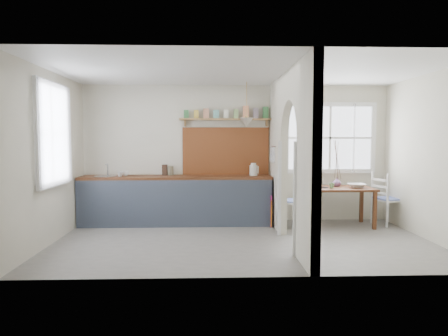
{
  "coord_description": "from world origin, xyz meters",
  "views": [
    {
      "loc": [
        -0.51,
        -6.05,
        1.58
      ],
      "look_at": [
        -0.28,
        0.56,
        1.1
      ],
      "focal_mm": 32.0,
      "sensor_mm": 36.0,
      "label": 1
    }
  ],
  "objects_px": {
    "dining_table": "(340,207)",
    "kettle": "(253,169)",
    "chair_left": "(294,201)",
    "chair_right": "(388,198)",
    "vase": "(337,182)"
  },
  "relations": [
    {
      "from": "dining_table",
      "to": "vase",
      "type": "distance_m",
      "value": 0.46
    },
    {
      "from": "dining_table",
      "to": "chair_left",
      "type": "bearing_deg",
      "value": -175.23
    },
    {
      "from": "dining_table",
      "to": "chair_left",
      "type": "height_order",
      "value": "chair_left"
    },
    {
      "from": "chair_right",
      "to": "vase",
      "type": "relative_size",
      "value": 5.99
    },
    {
      "from": "chair_left",
      "to": "chair_right",
      "type": "distance_m",
      "value": 1.78
    },
    {
      "from": "dining_table",
      "to": "chair_right",
      "type": "height_order",
      "value": "chair_right"
    },
    {
      "from": "dining_table",
      "to": "kettle",
      "type": "distance_m",
      "value": 1.72
    },
    {
      "from": "dining_table",
      "to": "vase",
      "type": "height_order",
      "value": "vase"
    },
    {
      "from": "chair_right",
      "to": "chair_left",
      "type": "bearing_deg",
      "value": 76.94
    },
    {
      "from": "chair_right",
      "to": "dining_table",
      "type": "bearing_deg",
      "value": 76.7
    },
    {
      "from": "vase",
      "to": "chair_left",
      "type": "bearing_deg",
      "value": -166.11
    },
    {
      "from": "dining_table",
      "to": "vase",
      "type": "xyz_separation_m",
      "value": [
        -0.03,
        0.14,
        0.43
      ]
    },
    {
      "from": "chair_right",
      "to": "kettle",
      "type": "distance_m",
      "value": 2.54
    },
    {
      "from": "chair_left",
      "to": "kettle",
      "type": "relative_size",
      "value": 4.07
    },
    {
      "from": "chair_left",
      "to": "kettle",
      "type": "xyz_separation_m",
      "value": [
        -0.7,
        0.33,
        0.54
      ]
    }
  ]
}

